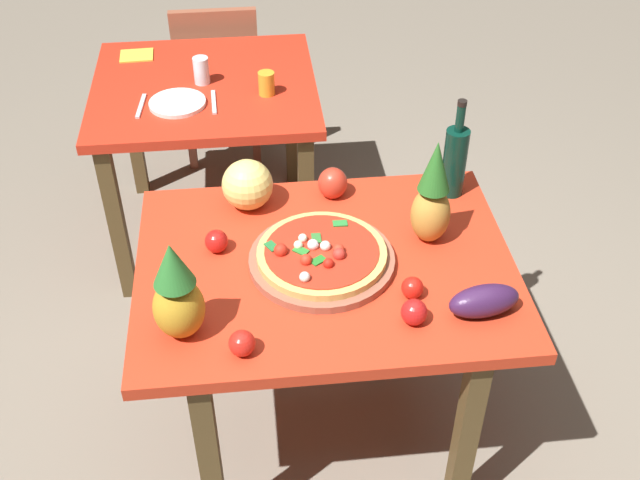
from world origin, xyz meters
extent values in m
plane|color=gray|center=(0.00, 0.00, 0.00)|extent=(10.00, 10.00, 0.00)
cube|color=brown|center=(-0.37, -0.37, 0.36)|extent=(0.06, 0.06, 0.73)
cube|color=brown|center=(0.37, -0.37, 0.36)|extent=(0.06, 0.06, 0.73)
cube|color=brown|center=(-0.37, 0.37, 0.36)|extent=(0.06, 0.06, 0.73)
cube|color=brown|center=(0.37, 0.37, 0.36)|extent=(0.06, 0.06, 0.73)
cube|color=red|center=(0.00, 0.00, 0.75)|extent=(1.11, 0.85, 0.04)
cube|color=brown|center=(-0.74, 0.78, 0.36)|extent=(0.06, 0.06, 0.73)
cube|color=brown|center=(0.01, 0.78, 0.36)|extent=(0.06, 0.06, 0.73)
cube|color=brown|center=(-0.74, 1.53, 0.36)|extent=(0.06, 0.06, 0.73)
cube|color=brown|center=(0.01, 1.53, 0.36)|extent=(0.06, 0.06, 0.73)
cube|color=red|center=(-0.37, 1.16, 0.75)|extent=(0.91, 0.86, 0.04)
cube|color=#965742|center=(-0.16, 2.05, 0.21)|extent=(0.04, 0.04, 0.41)
cube|color=#965742|center=(-0.49, 2.05, 0.21)|extent=(0.04, 0.04, 0.41)
cube|color=#965742|center=(-0.16, 1.72, 0.21)|extent=(0.04, 0.04, 0.41)
cube|color=#965742|center=(-0.49, 1.72, 0.21)|extent=(0.04, 0.04, 0.41)
cube|color=#965742|center=(-0.33, 1.88, 0.43)|extent=(0.40, 0.40, 0.04)
cube|color=#9D563C|center=(-0.33, 1.70, 0.65)|extent=(0.40, 0.04, 0.40)
cylinder|color=#965742|center=(-0.01, 0.00, 0.78)|extent=(0.43, 0.43, 0.02)
cylinder|color=#E1B05C|center=(-0.01, 0.00, 0.81)|extent=(0.38, 0.38, 0.02)
cylinder|color=red|center=(-0.01, 0.00, 0.82)|extent=(0.33, 0.33, 0.00)
sphere|color=red|center=(0.00, -0.07, 0.83)|extent=(0.03, 0.03, 0.03)
sphere|color=red|center=(-0.06, -0.05, 0.83)|extent=(0.03, 0.03, 0.03)
sphere|color=red|center=(0.04, -0.01, 0.83)|extent=(0.03, 0.03, 0.03)
sphere|color=red|center=(-0.13, 0.00, 0.83)|extent=(0.04, 0.04, 0.04)
sphere|color=red|center=(0.04, -0.03, 0.83)|extent=(0.04, 0.04, 0.04)
cube|color=#2A802E|center=(-0.07, 0.00, 0.82)|extent=(0.05, 0.05, 0.00)
cube|color=#237435|center=(-0.15, 0.03, 0.82)|extent=(0.05, 0.05, 0.00)
cube|color=#2A8536|center=(0.06, 0.11, 0.82)|extent=(0.04, 0.03, 0.00)
cube|color=#337833|center=(-0.02, 0.05, 0.82)|extent=(0.03, 0.04, 0.00)
cube|color=#247826|center=(-0.03, -0.05, 0.82)|extent=(0.05, 0.05, 0.00)
sphere|color=white|center=(0.00, 0.01, 0.83)|extent=(0.03, 0.03, 0.03)
sphere|color=#E9F7CF|center=(-0.08, 0.02, 0.83)|extent=(0.03, 0.03, 0.03)
sphere|color=silver|center=(-0.07, -0.12, 0.83)|extent=(0.03, 0.03, 0.03)
sphere|color=white|center=(-0.06, 0.05, 0.83)|extent=(0.03, 0.03, 0.03)
sphere|color=white|center=(-0.04, 0.01, 0.83)|extent=(0.03, 0.03, 0.03)
cylinder|color=#092F24|center=(0.45, 0.31, 0.89)|extent=(0.08, 0.08, 0.23)
cylinder|color=#092F24|center=(0.45, 0.31, 1.05)|extent=(0.03, 0.03, 0.09)
cylinder|color=black|center=(0.45, 0.31, 1.10)|extent=(0.03, 0.03, 0.02)
ellipsoid|color=#C08D39|center=(0.32, 0.08, 0.86)|extent=(0.12, 0.12, 0.18)
cone|color=#286B26|center=(0.32, 0.08, 1.03)|extent=(0.09, 0.09, 0.16)
ellipsoid|color=#BE8C23|center=(-0.41, -0.24, 0.86)|extent=(0.14, 0.14, 0.18)
cone|color=#2C732E|center=(-0.41, -0.24, 1.01)|extent=(0.11, 0.11, 0.13)
sphere|color=#EDDA74|center=(-0.21, 0.31, 0.85)|extent=(0.16, 0.16, 0.16)
ellipsoid|color=red|center=(0.06, 0.33, 0.82)|extent=(0.10, 0.10, 0.11)
ellipsoid|color=#3A1D45|center=(0.40, -0.25, 0.81)|extent=(0.21, 0.12, 0.09)
sphere|color=red|center=(0.22, -0.17, 0.80)|extent=(0.06, 0.06, 0.06)
sphere|color=red|center=(-0.32, 0.09, 0.80)|extent=(0.07, 0.07, 0.07)
sphere|color=red|center=(0.21, -0.27, 0.81)|extent=(0.07, 0.07, 0.07)
sphere|color=red|center=(-0.25, -0.33, 0.80)|extent=(0.07, 0.07, 0.07)
cylinder|color=gold|center=(-0.12, 1.04, 0.82)|extent=(0.06, 0.06, 0.09)
cylinder|color=silver|center=(-0.37, 1.16, 0.82)|extent=(0.06, 0.06, 0.11)
cylinder|color=white|center=(-0.47, 0.99, 0.78)|extent=(0.22, 0.22, 0.02)
cube|color=silver|center=(-0.61, 0.99, 0.77)|extent=(0.03, 0.18, 0.01)
cube|color=silver|center=(-0.33, 0.99, 0.77)|extent=(0.02, 0.18, 0.01)
cube|color=yellow|center=(-0.66, 1.44, 0.77)|extent=(0.14, 0.13, 0.01)
camera|label=1|loc=(-0.20, -1.70, 2.26)|focal=43.27mm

